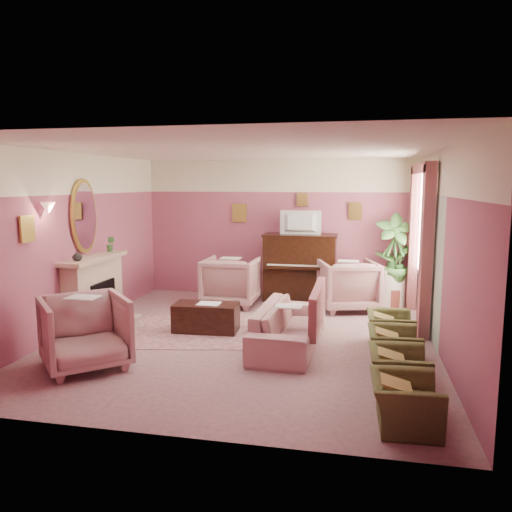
% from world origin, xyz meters
% --- Properties ---
extents(floor, '(5.50, 6.00, 0.01)m').
position_xyz_m(floor, '(0.00, 0.00, 0.00)').
color(floor, gray).
rests_on(floor, ground).
extents(ceiling, '(5.50, 6.00, 0.01)m').
position_xyz_m(ceiling, '(0.00, 0.00, 2.80)').
color(ceiling, beige).
rests_on(ceiling, wall_back).
extents(wall_back, '(5.50, 0.02, 2.80)m').
position_xyz_m(wall_back, '(0.00, 3.00, 1.40)').
color(wall_back, '#7B4360').
rests_on(wall_back, floor).
extents(wall_front, '(5.50, 0.02, 2.80)m').
position_xyz_m(wall_front, '(0.00, -3.00, 1.40)').
color(wall_front, '#7B4360').
rests_on(wall_front, floor).
extents(wall_left, '(0.02, 6.00, 2.80)m').
position_xyz_m(wall_left, '(-2.75, 0.00, 1.40)').
color(wall_left, '#7B4360').
rests_on(wall_left, floor).
extents(wall_right, '(0.02, 6.00, 2.80)m').
position_xyz_m(wall_right, '(2.75, 0.00, 1.40)').
color(wall_right, '#7B4360').
rests_on(wall_right, floor).
extents(picture_rail_band, '(5.50, 0.01, 0.65)m').
position_xyz_m(picture_rail_band, '(0.00, 2.99, 2.47)').
color(picture_rail_band, '#F1EEC9').
rests_on(picture_rail_band, wall_back).
extents(stripe_panel, '(0.01, 3.00, 2.15)m').
position_xyz_m(stripe_panel, '(2.73, 1.30, 1.07)').
color(stripe_panel, '#ACBCA8').
rests_on(stripe_panel, wall_right).
extents(fireplace_surround, '(0.30, 1.40, 1.10)m').
position_xyz_m(fireplace_surround, '(-2.59, 0.20, 0.55)').
color(fireplace_surround, tan).
rests_on(fireplace_surround, floor).
extents(fireplace_inset, '(0.18, 0.72, 0.68)m').
position_xyz_m(fireplace_inset, '(-2.49, 0.20, 0.40)').
color(fireplace_inset, black).
rests_on(fireplace_inset, floor).
extents(fire_ember, '(0.06, 0.54, 0.10)m').
position_xyz_m(fire_ember, '(-2.45, 0.20, 0.22)').
color(fire_ember, '#F2461D').
rests_on(fire_ember, floor).
extents(mantel_shelf, '(0.40, 1.55, 0.07)m').
position_xyz_m(mantel_shelf, '(-2.56, 0.20, 1.12)').
color(mantel_shelf, tan).
rests_on(mantel_shelf, fireplace_surround).
extents(hearth, '(0.55, 1.50, 0.02)m').
position_xyz_m(hearth, '(-2.39, 0.20, 0.01)').
color(hearth, tan).
rests_on(hearth, floor).
extents(mirror_frame, '(0.04, 0.72, 1.20)m').
position_xyz_m(mirror_frame, '(-2.70, 0.20, 1.80)').
color(mirror_frame, gold).
rests_on(mirror_frame, wall_left).
extents(mirror_glass, '(0.01, 0.60, 1.06)m').
position_xyz_m(mirror_glass, '(-2.67, 0.20, 1.80)').
color(mirror_glass, silver).
rests_on(mirror_glass, wall_left).
extents(sconce_shade, '(0.20, 0.20, 0.16)m').
position_xyz_m(sconce_shade, '(-2.62, -0.85, 1.98)').
color(sconce_shade, '#F9AB98').
rests_on(sconce_shade, wall_left).
extents(piano, '(1.40, 0.60, 1.30)m').
position_xyz_m(piano, '(0.50, 2.68, 0.65)').
color(piano, black).
rests_on(piano, floor).
extents(piano_keyshelf, '(1.30, 0.12, 0.06)m').
position_xyz_m(piano_keyshelf, '(0.50, 2.33, 0.72)').
color(piano_keyshelf, black).
rests_on(piano_keyshelf, piano).
extents(piano_keys, '(1.20, 0.08, 0.02)m').
position_xyz_m(piano_keys, '(0.50, 2.33, 0.76)').
color(piano_keys, silver).
rests_on(piano_keys, piano).
extents(piano_top, '(1.45, 0.65, 0.04)m').
position_xyz_m(piano_top, '(0.50, 2.68, 1.31)').
color(piano_top, black).
rests_on(piano_top, piano).
extents(television, '(0.80, 0.12, 0.48)m').
position_xyz_m(television, '(0.50, 2.63, 1.60)').
color(television, black).
rests_on(television, piano).
extents(print_back_left, '(0.30, 0.03, 0.38)m').
position_xyz_m(print_back_left, '(-0.80, 2.96, 1.72)').
color(print_back_left, gold).
rests_on(print_back_left, wall_back).
extents(print_back_right, '(0.26, 0.03, 0.34)m').
position_xyz_m(print_back_right, '(1.55, 2.96, 1.78)').
color(print_back_right, gold).
rests_on(print_back_right, wall_back).
extents(print_back_mid, '(0.22, 0.03, 0.26)m').
position_xyz_m(print_back_mid, '(0.50, 2.96, 2.00)').
color(print_back_mid, gold).
rests_on(print_back_mid, wall_back).
extents(print_left_wall, '(0.03, 0.28, 0.36)m').
position_xyz_m(print_left_wall, '(-2.71, -1.20, 1.72)').
color(print_left_wall, gold).
rests_on(print_left_wall, wall_left).
extents(window_blind, '(0.03, 1.40, 1.80)m').
position_xyz_m(window_blind, '(2.70, 1.55, 1.70)').
color(window_blind, silver).
rests_on(window_blind, wall_right).
extents(curtain_left, '(0.16, 0.34, 2.60)m').
position_xyz_m(curtain_left, '(2.62, 0.63, 1.30)').
color(curtain_left, '#934B4F').
rests_on(curtain_left, floor).
extents(curtain_right, '(0.16, 0.34, 2.60)m').
position_xyz_m(curtain_right, '(2.62, 2.47, 1.30)').
color(curtain_right, '#934B4F').
rests_on(curtain_right, floor).
extents(pelmet, '(0.16, 2.20, 0.16)m').
position_xyz_m(pelmet, '(2.62, 1.55, 2.56)').
color(pelmet, '#934B4F').
rests_on(pelmet, wall_right).
extents(mantel_plant, '(0.16, 0.16, 0.28)m').
position_xyz_m(mantel_plant, '(-2.55, 0.75, 1.29)').
color(mantel_plant, '#417F37').
rests_on(mantel_plant, mantel_shelf).
extents(mantel_vase, '(0.16, 0.16, 0.16)m').
position_xyz_m(mantel_vase, '(-2.55, -0.30, 1.23)').
color(mantel_vase, '#F1EEC9').
rests_on(mantel_vase, mantel_shelf).
extents(area_rug, '(2.79, 2.24, 0.01)m').
position_xyz_m(area_rug, '(-0.64, 0.24, 0.01)').
color(area_rug, '#A67074').
rests_on(area_rug, floor).
extents(coffee_table, '(1.03, 0.55, 0.45)m').
position_xyz_m(coffee_table, '(-0.69, 0.24, 0.23)').
color(coffee_table, black).
rests_on(coffee_table, floor).
extents(table_paper, '(0.35, 0.28, 0.01)m').
position_xyz_m(table_paper, '(-0.64, 0.24, 0.46)').
color(table_paper, white).
rests_on(table_paper, coffee_table).
extents(sofa, '(0.69, 2.07, 0.84)m').
position_xyz_m(sofa, '(0.69, -0.22, 0.42)').
color(sofa, tan).
rests_on(sofa, floor).
extents(sofa_throw, '(0.10, 1.57, 0.58)m').
position_xyz_m(sofa_throw, '(1.09, -0.22, 0.60)').
color(sofa_throw, '#934B4F').
rests_on(sofa_throw, sofa).
extents(floral_armchair_left, '(0.98, 0.98, 1.03)m').
position_xyz_m(floral_armchair_left, '(-0.75, 2.00, 0.51)').
color(floral_armchair_left, tan).
rests_on(floral_armchair_left, floor).
extents(floral_armchair_right, '(0.98, 0.98, 1.03)m').
position_xyz_m(floral_armchair_right, '(1.46, 2.09, 0.51)').
color(floral_armchair_right, tan).
rests_on(floral_armchair_right, floor).
extents(floral_armchair_front, '(0.98, 0.98, 1.03)m').
position_xyz_m(floral_armchair_front, '(-1.72, -1.57, 0.51)').
color(floral_armchair_front, tan).
rests_on(floral_armchair_front, floor).
extents(olive_chair_a, '(0.52, 0.74, 0.64)m').
position_xyz_m(olive_chair_a, '(2.10, -2.36, 0.32)').
color(olive_chair_a, '#4B5027').
rests_on(olive_chair_a, floor).
extents(olive_chair_b, '(0.52, 0.74, 0.64)m').
position_xyz_m(olive_chair_b, '(2.10, -1.54, 0.32)').
color(olive_chair_b, '#4B5027').
rests_on(olive_chair_b, floor).
extents(olive_chair_c, '(0.52, 0.74, 0.64)m').
position_xyz_m(olive_chair_c, '(2.10, -0.72, 0.32)').
color(olive_chair_c, '#4B5027').
rests_on(olive_chair_c, floor).
extents(olive_chair_d, '(0.52, 0.74, 0.64)m').
position_xyz_m(olive_chair_d, '(2.10, 0.10, 0.32)').
color(olive_chair_d, '#4B5027').
rests_on(olive_chair_d, floor).
extents(side_table, '(0.52, 0.52, 0.70)m').
position_xyz_m(side_table, '(2.28, 2.64, 0.35)').
color(side_table, white).
rests_on(side_table, floor).
extents(side_plant_big, '(0.30, 0.30, 0.34)m').
position_xyz_m(side_plant_big, '(2.28, 2.64, 0.87)').
color(side_plant_big, '#417F37').
rests_on(side_plant_big, side_table).
extents(side_plant_small, '(0.16, 0.16, 0.28)m').
position_xyz_m(side_plant_small, '(2.40, 2.54, 0.84)').
color(side_plant_small, '#417F37').
rests_on(side_plant_small, side_table).
extents(palm_pot, '(0.34, 0.34, 0.34)m').
position_xyz_m(palm_pot, '(2.31, 2.54, 0.17)').
color(palm_pot, brown).
rests_on(palm_pot, floor).
extents(palm_plant, '(0.76, 0.76, 1.44)m').
position_xyz_m(palm_plant, '(2.31, 2.54, 1.06)').
color(palm_plant, '#417F37').
rests_on(palm_plant, palm_pot).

